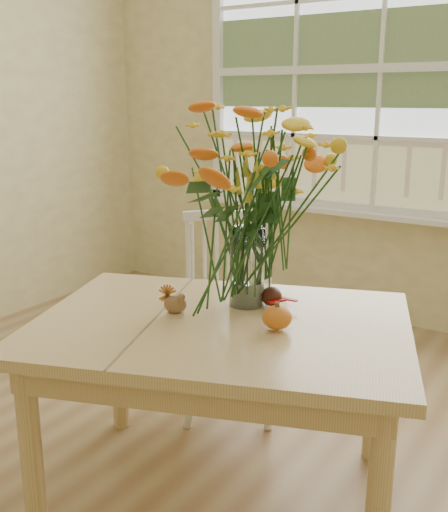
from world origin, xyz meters
The scene contains 9 objects.
floor centered at (0.00, 0.00, -0.01)m, with size 4.00×4.50×0.01m, color olive.
wall_back centered at (0.00, 2.25, 1.35)m, with size 4.00×0.02×2.70m, color #C9BA80.
window centered at (0.00, 2.21, 1.53)m, with size 2.42×0.12×1.74m.
dining_table centered at (0.18, 0.24, 0.57)m, with size 1.46×1.25×0.66m.
windsor_chair centered at (-0.16, 0.82, 0.49)m, with size 0.55×0.55×0.88m.
flower_vase centered at (0.17, 0.43, 1.08)m, with size 0.59×0.59×0.70m.
pumpkin centered at (0.37, 0.27, 0.70)m, with size 0.10×0.10×0.08m, color orange.
turkey_figurine centered at (0.02, 0.20, 0.70)m, with size 0.10×0.09×0.10m.
dark_gourd centered at (0.25, 0.46, 0.70)m, with size 0.13×0.11×0.07m.
Camera 1 is at (1.20, -1.33, 1.39)m, focal length 42.00 mm.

